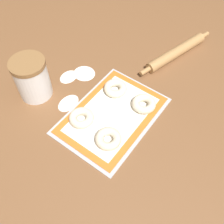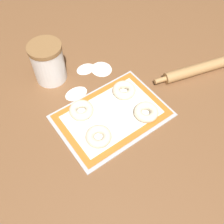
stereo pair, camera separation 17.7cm
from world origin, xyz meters
TOP-DOWN VIEW (x-y plane):
  - ground_plane at (0.00, 0.00)m, footprint 2.80×2.80m
  - baking_tray at (-0.01, 0.01)m, footprint 0.41×0.29m
  - baking_mat at (-0.01, 0.01)m, footprint 0.39×0.27m
  - bagel_front_left at (-0.12, -0.05)m, footprint 0.09×0.09m
  - bagel_front_right at (0.09, -0.07)m, footprint 0.09×0.09m
  - bagel_back_left at (-0.10, 0.09)m, footprint 0.09×0.09m
  - bagel_back_right at (0.09, 0.07)m, footprint 0.09×0.09m
  - flour_canister at (-0.10, 0.33)m, footprint 0.13×0.13m
  - rolling_pin at (0.43, -0.02)m, footprint 0.42×0.13m
  - flour_patch_near at (-0.07, 0.19)m, footprint 0.10×0.07m
  - flour_patch_far at (0.04, 0.28)m, footprint 0.08×0.06m
  - flour_patch_side at (0.10, 0.24)m, footprint 0.09×0.10m

SIDE VIEW (x-z plane):
  - ground_plane at x=0.00m, z-range 0.00..0.00m
  - flour_patch_near at x=-0.07m, z-range 0.00..0.00m
  - flour_patch_far at x=0.04m, z-range 0.00..0.00m
  - flour_patch_side at x=0.10m, z-range 0.00..0.00m
  - baking_tray at x=-0.01m, z-range 0.00..0.01m
  - baking_mat at x=-0.01m, z-range 0.01..0.01m
  - rolling_pin at x=0.43m, z-range 0.00..0.05m
  - bagel_front_left at x=-0.12m, z-range 0.01..0.04m
  - bagel_front_right at x=0.09m, z-range 0.01..0.04m
  - bagel_back_left at x=-0.10m, z-range 0.01..0.04m
  - bagel_back_right at x=0.09m, z-range 0.01..0.04m
  - flour_canister at x=-0.10m, z-range 0.00..0.17m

